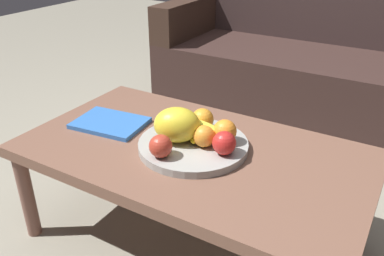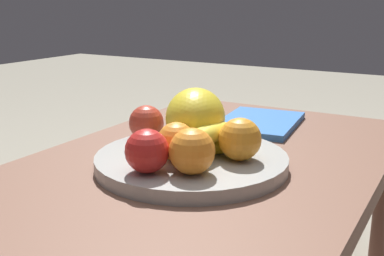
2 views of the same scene
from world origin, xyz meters
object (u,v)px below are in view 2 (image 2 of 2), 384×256
Objects in this scene: apple_left at (146,123)px; magazine at (259,123)px; orange_front at (176,142)px; orange_left at (192,151)px; banana_bunch at (208,141)px; orange_right at (240,139)px; coffee_table at (191,187)px; melon_large_front at (195,118)px; fruit_bowl at (192,160)px; apple_front at (147,151)px.

apple_left is 0.29× the size of magazine.
orange_left reaches higher than orange_front.
orange_front is at bearing -38.93° from banana_bunch.
orange_right is 0.50× the size of banana_bunch.
melon_large_front reaches higher than coffee_table.
banana_bunch is (-0.05, 0.04, -0.00)m from orange_front.
apple_left is (0.01, -0.11, -0.02)m from melon_large_front.
coffee_table is at bearing 172.37° from orange_front.
melon_large_front is 0.31m from magazine.
orange_front is (0.05, -0.00, 0.05)m from fruit_bowl.
coffee_table is 0.14m from orange_right.
fruit_bowl is 0.14m from apple_left.
orange_right is 1.04× the size of apple_front.
coffee_table is 0.11m from orange_front.
orange_left is at bearing 30.57° from coffee_table.
fruit_bowl is 0.09m from melon_large_front.
orange_right is (-0.10, 0.04, -0.00)m from orange_left.
banana_bunch is at bearing 78.15° from apple_left.
orange_front is 0.11m from orange_right.
fruit_bowl is at bearing -150.08° from orange_left.
orange_right is (-0.02, 0.09, 0.10)m from coffee_table.
apple_left is (-0.02, -0.22, -0.00)m from orange_right.
fruit_bowl is 0.07m from orange_front.
apple_front is 0.19m from apple_left.
fruit_bowl is 0.12m from orange_left.
fruit_bowl is (-0.00, -0.00, 0.05)m from coffee_table.
melon_large_front is at bearing -152.53° from orange_left.
coffee_table is 15.25× the size of apple_front.
magazine is at bearing 178.92° from apple_front.
orange_right is at bearing 97.87° from fruit_bowl.
orange_left is 0.50× the size of banana_bunch.
orange_left is at bearing -20.57° from orange_right.
apple_left is at bearing -106.69° from coffee_table.
orange_left is 0.11m from orange_right.
orange_left reaches higher than fruit_bowl.
melon_large_front is 0.11m from apple_left.
coffee_table is at bearing 21.52° from melon_large_front.
orange_front is 0.28× the size of magazine.
fruit_bowl is 5.12× the size of orange_front.
fruit_bowl is at bearing 174.21° from orange_front.
melon_large_front is at bearing -106.47° from orange_right.
orange_right is 0.22m from apple_left.
orange_front is 0.91× the size of orange_left.
orange_front reaches higher than magazine.
melon_large_front is 0.07m from banana_bunch.
orange_left is 1.00× the size of orange_right.
coffee_table is 0.15m from orange_left.
melon_large_front is 0.12m from orange_right.
coffee_table is 7.55× the size of melon_large_front.
orange_left reaches higher than magazine.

